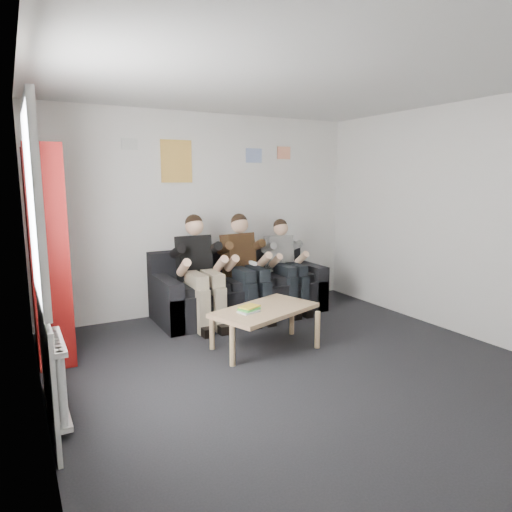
{
  "coord_description": "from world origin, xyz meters",
  "views": [
    {
      "loc": [
        -2.38,
        -3.36,
        1.83
      ],
      "look_at": [
        0.14,
        1.3,
        0.93
      ],
      "focal_mm": 32.0,
      "sensor_mm": 36.0,
      "label": 1
    }
  ],
  "objects": [
    {
      "name": "poster_large",
      "position": [
        -0.4,
        2.49,
        2.05
      ],
      "size": [
        0.42,
        0.01,
        0.55
      ],
      "primitive_type": "cube",
      "color": "#EFEA54",
      "rests_on": "room_shell"
    },
    {
      "name": "person_left",
      "position": [
        -0.34,
        1.86,
        0.69
      ],
      "size": [
        0.42,
        0.91,
        1.38
      ],
      "rotation": [
        0.0,
        0.0,
        -0.06
      ],
      "color": "black",
      "rests_on": "sofa"
    },
    {
      "name": "bookshelf",
      "position": [
        -2.06,
        1.7,
        1.08
      ],
      "size": [
        0.32,
        0.97,
        2.16
      ],
      "rotation": [
        0.0,
        0.0,
        -0.02
      ],
      "color": "maroon",
      "rests_on": "ground"
    },
    {
      "name": "window",
      "position": [
        -2.22,
        0.2,
        1.03
      ],
      "size": [
        0.05,
        1.3,
        2.36
      ],
      "color": "white",
      "rests_on": "room_shell"
    },
    {
      "name": "room_shell",
      "position": [
        0.0,
        0.0,
        1.35
      ],
      "size": [
        5.0,
        5.0,
        5.0
      ],
      "color": "black",
      "rests_on": "ground"
    },
    {
      "name": "sofa",
      "position": [
        0.29,
        2.07,
        0.32
      ],
      "size": [
        2.28,
        0.93,
        0.88
      ],
      "color": "black",
      "rests_on": "ground"
    },
    {
      "name": "coffee_table",
      "position": [
        -0.04,
        0.75,
        0.4
      ],
      "size": [
        1.14,
        0.63,
        0.45
      ],
      "rotation": [
        0.0,
        0.0,
        0.34
      ],
      "color": "tan",
      "rests_on": "ground"
    },
    {
      "name": "poster_blue",
      "position": [
        0.75,
        2.49,
        2.15
      ],
      "size": [
        0.25,
        0.01,
        0.2
      ],
      "primitive_type": "cube",
      "color": "blue",
      "rests_on": "room_shell"
    },
    {
      "name": "person_right",
      "position": [
        0.93,
        1.87,
        0.65
      ],
      "size": [
        0.37,
        0.79,
        1.27
      ],
      "rotation": [
        0.0,
        0.0,
        -0.13
      ],
      "color": "silver",
      "rests_on": "sofa"
    },
    {
      "name": "person_middle",
      "position": [
        0.29,
        1.86,
        0.68
      ],
      "size": [
        0.42,
        0.89,
        1.37
      ],
      "rotation": [
        0.0,
        0.0,
        0.13
      ],
      "color": "#4A3318",
      "rests_on": "sofa"
    },
    {
      "name": "game_cases",
      "position": [
        -0.25,
        0.73,
        0.48
      ],
      "size": [
        0.25,
        0.22,
        0.05
      ],
      "rotation": [
        0.0,
        0.0,
        0.27
      ],
      "color": "silver",
      "rests_on": "coffee_table"
    },
    {
      "name": "poster_sign",
      "position": [
        -1.0,
        2.49,
        2.25
      ],
      "size": [
        0.2,
        0.01,
        0.14
      ],
      "primitive_type": "cube",
      "color": "silver",
      "rests_on": "room_shell"
    },
    {
      "name": "radiator",
      "position": [
        -2.15,
        0.2,
        0.35
      ],
      "size": [
        0.1,
        0.64,
        0.6
      ],
      "color": "white",
      "rests_on": "ground"
    },
    {
      "name": "poster_pink",
      "position": [
        1.25,
        2.49,
        2.2
      ],
      "size": [
        0.22,
        0.01,
        0.18
      ],
      "primitive_type": "cube",
      "color": "#DB4490",
      "rests_on": "room_shell"
    }
  ]
}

